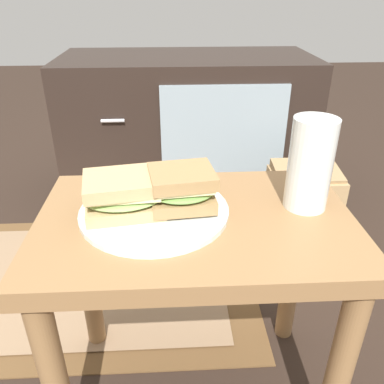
{
  "coord_description": "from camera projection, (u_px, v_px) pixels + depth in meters",
  "views": [
    {
      "loc": [
        -0.04,
        -0.59,
        0.83
      ],
      "look_at": [
        -0.01,
        0.0,
        0.51
      ],
      "focal_mm": 36.65,
      "sensor_mm": 36.0,
      "label": 1
    }
  ],
  "objects": [
    {
      "name": "side_table",
      "position": [
        195.0,
        258.0,
        0.73
      ],
      "size": [
        0.56,
        0.36,
        0.46
      ],
      "color": "olive",
      "rests_on": "ground"
    },
    {
      "name": "sandwich_back",
      "position": [
        182.0,
        188.0,
        0.68
      ],
      "size": [
        0.13,
        0.12,
        0.07
      ],
      "color": "#9E7A4C",
      "rests_on": "plate"
    },
    {
      "name": "tv_cabinet",
      "position": [
        187.0,
        130.0,
        1.6
      ],
      "size": [
        0.96,
        0.46,
        0.58
      ],
      "color": "black",
      "rests_on": "ground"
    },
    {
      "name": "plate",
      "position": [
        154.0,
        211.0,
        0.7
      ],
      "size": [
        0.27,
        0.27,
        0.01
      ],
      "primitive_type": "cylinder",
      "color": "silver",
      "rests_on": "side_table"
    },
    {
      "name": "sandwich_front",
      "position": [
        124.0,
        194.0,
        0.67
      ],
      "size": [
        0.16,
        0.13,
        0.07
      ],
      "color": "tan",
      "rests_on": "plate"
    },
    {
      "name": "area_rug",
      "position": [
        86.0,
        279.0,
        1.22
      ],
      "size": [
        1.04,
        0.68,
        0.01
      ],
      "color": "brown",
      "rests_on": "ground"
    },
    {
      "name": "paper_bag",
      "position": [
        301.0,
        212.0,
        1.3
      ],
      "size": [
        0.22,
        0.17,
        0.32
      ],
      "color": "tan",
      "rests_on": "ground"
    },
    {
      "name": "beer_glass",
      "position": [
        310.0,
        165.0,
        0.69
      ],
      "size": [
        0.08,
        0.08,
        0.17
      ],
      "color": "silver",
      "rests_on": "side_table"
    }
  ]
}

